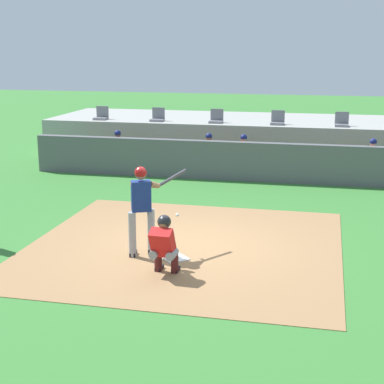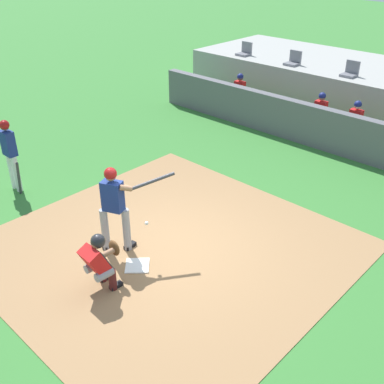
{
  "view_description": "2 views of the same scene",
  "coord_description": "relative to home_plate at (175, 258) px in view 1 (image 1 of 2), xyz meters",
  "views": [
    {
      "loc": [
        2.77,
        -11.49,
        4.08
      ],
      "look_at": [
        0.0,
        0.7,
        1.0
      ],
      "focal_mm": 55.88,
      "sensor_mm": 36.0,
      "label": 1
    },
    {
      "loc": [
        5.46,
        -5.08,
        5.47
      ],
      "look_at": [
        0.0,
        0.7,
        1.0
      ],
      "focal_mm": 43.07,
      "sensor_mm": 36.0,
      "label": 2
    }
  ],
  "objects": [
    {
      "name": "stadium_seat_2",
      "position": [
        -1.08,
        10.18,
        1.51
      ],
      "size": [
        0.46,
        0.46,
        0.48
      ],
      "color": "slate",
      "rests_on": "stands_platform"
    },
    {
      "name": "stands_platform",
      "position": [
        0.0,
        11.7,
        0.68
      ],
      "size": [
        15.0,
        4.4,
        1.4
      ],
      "primitive_type": "cube",
      "color": "#9E9E99",
      "rests_on": "ground"
    },
    {
      "name": "dugout_wall",
      "position": [
        0.0,
        7.3,
        0.58
      ],
      "size": [
        13.0,
        0.3,
        1.2
      ],
      "primitive_type": "cube",
      "color": "#59595E",
      "rests_on": "ground"
    },
    {
      "name": "dugout_player_2",
      "position": [
        0.17,
        8.14,
        0.65
      ],
      "size": [
        0.49,
        0.7,
        1.3
      ],
      "color": "#939399",
      "rests_on": "ground"
    },
    {
      "name": "stadium_seat_1",
      "position": [
        -3.25,
        10.18,
        1.51
      ],
      "size": [
        0.46,
        0.46,
        0.48
      ],
      "color": "slate",
      "rests_on": "stands_platform"
    },
    {
      "name": "batter_at_plate",
      "position": [
        -0.68,
        0.11,
        1.01
      ],
      "size": [
        0.93,
        1.21,
        1.8
      ],
      "color": "#99999E",
      "rests_on": "ground"
    },
    {
      "name": "stadium_seat_0",
      "position": [
        -5.42,
        10.18,
        1.51
      ],
      "size": [
        0.46,
        0.46,
        0.48
      ],
      "color": "slate",
      "rests_on": "stands_platform"
    },
    {
      "name": "stadium_seat_4",
      "position": [
        3.25,
        10.18,
        1.51
      ],
      "size": [
        0.46,
        0.46,
        0.48
      ],
      "color": "slate",
      "rests_on": "stands_platform"
    },
    {
      "name": "ground_plane",
      "position": [
        0.0,
        0.8,
        -0.02
      ],
      "size": [
        80.0,
        80.0,
        0.0
      ],
      "primitive_type": "plane",
      "color": "#387A33"
    },
    {
      "name": "home_plate",
      "position": [
        0.0,
        0.0,
        0.0
      ],
      "size": [
        0.62,
        0.62,
        0.02
      ],
      "primitive_type": "cube",
      "rotation": [
        0.0,
        0.0,
        0.79
      ],
      "color": "white",
      "rests_on": "dirt_infield"
    },
    {
      "name": "dirt_infield",
      "position": [
        0.0,
        0.8,
        -0.02
      ],
      "size": [
        6.4,
        6.4,
        0.01
      ],
      "primitive_type": "cube",
      "color": "#9E754C",
      "rests_on": "ground"
    },
    {
      "name": "dugout_bench",
      "position": [
        0.0,
        8.3,
        0.2
      ],
      "size": [
        11.8,
        0.44,
        0.45
      ],
      "primitive_type": "cube",
      "color": "olive",
      "rests_on": "ground"
    },
    {
      "name": "dugout_player_3",
      "position": [
        4.18,
        8.14,
        0.65
      ],
      "size": [
        0.49,
        0.7,
        1.3
      ],
      "color": "#939399",
      "rests_on": "ground"
    },
    {
      "name": "dugout_player_0",
      "position": [
        -4.11,
        8.14,
        0.65
      ],
      "size": [
        0.49,
        0.7,
        1.3
      ],
      "color": "#939399",
      "rests_on": "ground"
    },
    {
      "name": "dugout_player_1",
      "position": [
        -0.97,
        8.14,
        0.65
      ],
      "size": [
        0.49,
        0.7,
        1.3
      ],
      "color": "#939399",
      "rests_on": "ground"
    },
    {
      "name": "catcher_crouched",
      "position": [
        0.0,
        -0.79,
        0.59
      ],
      "size": [
        0.49,
        1.47,
        1.13
      ],
      "color": "gray",
      "rests_on": "ground"
    },
    {
      "name": "stadium_seat_3",
      "position": [
        1.08,
        10.18,
        1.51
      ],
      "size": [
        0.46,
        0.46,
        0.48
      ],
      "color": "slate",
      "rests_on": "stands_platform"
    }
  ]
}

